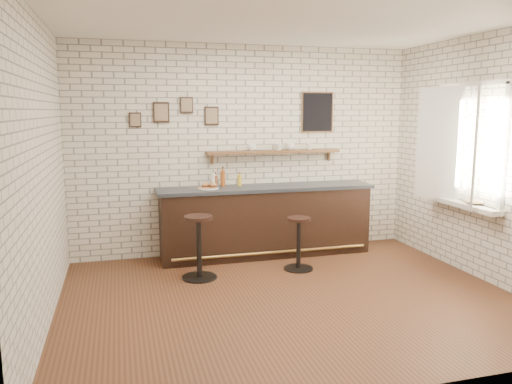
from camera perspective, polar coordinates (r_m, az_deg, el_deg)
ground at (r=5.73m, az=3.89°, el=-11.94°), size 5.00×5.00×0.00m
bar_counter at (r=7.20m, az=1.14°, el=-3.29°), size 3.10×0.65×1.01m
sandwich_plate at (r=6.89m, az=-5.45°, el=0.42°), size 0.28×0.28×0.01m
ciabatta_sandwich at (r=6.89m, az=-5.38°, el=0.75°), size 0.22×0.15×0.07m
potato_chips at (r=6.88m, az=-5.67°, el=0.47°), size 0.24×0.18×0.00m
bitters_bottle_brown at (r=7.07m, az=-4.65°, el=1.29°), size 0.06×0.06×0.21m
bitters_bottle_white at (r=7.06m, az=-4.86°, el=1.36°), size 0.06×0.06×0.23m
bitters_bottle_amber at (r=7.09m, az=-3.80°, el=1.57°), size 0.07×0.07×0.28m
condiment_bottle_yellow at (r=7.14m, az=-1.89°, el=1.37°), size 0.06×0.06×0.19m
bar_stool_left at (r=6.25m, az=-6.54°, el=-6.04°), size 0.44×0.44×0.80m
bar_stool_right at (r=6.60m, az=4.90°, el=-5.68°), size 0.41×0.41×0.70m
wall_shelf at (r=7.30m, az=2.05°, el=4.60°), size 2.00×0.18×0.18m
shelf_cup_a at (r=7.20m, az=-0.50°, el=5.10°), size 0.16×0.16×0.10m
shelf_cup_b at (r=7.31m, az=2.61°, el=5.17°), size 0.15×0.15×0.10m
shelf_cup_c at (r=7.37m, az=3.94°, el=5.21°), size 0.16×0.16×0.10m
shelf_cup_d at (r=7.48m, az=6.14°, el=5.17°), size 0.10×0.10×0.09m
back_wall_decor at (r=7.30m, az=0.58°, el=9.07°), size 2.96×0.02×0.56m
window_sill at (r=6.88m, az=22.34°, el=-1.24°), size 0.20×1.35×0.06m
casement_window at (r=6.77m, az=22.44°, el=5.00°), size 0.40×1.30×1.56m
book_lower at (r=6.77m, az=22.82°, el=-1.09°), size 0.20×0.24×0.02m
book_upper at (r=6.74m, az=23.02°, el=-0.98°), size 0.29×0.30×0.02m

